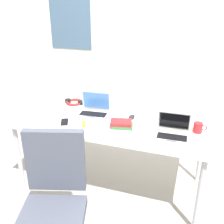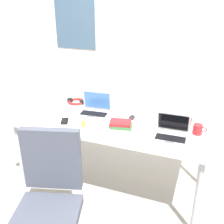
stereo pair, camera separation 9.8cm
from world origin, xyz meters
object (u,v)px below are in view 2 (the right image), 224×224
at_px(cell_phone, 65,121).
at_px(office_chair, 49,212).
at_px(laptop_near_mouse, 95,110).
at_px(headphones, 76,101).
at_px(desk_lamp, 206,101).
at_px(pill_bottle, 83,122).
at_px(coffee_mug, 198,129).
at_px(paper_folder_back_right, 178,123).
at_px(book_stack, 121,124).
at_px(laptop_front_left, 171,134).
at_px(computer_mouse, 132,117).

relative_size(cell_phone, office_chair, 0.14).
bearing_deg(office_chair, laptop_near_mouse, 94.42).
bearing_deg(office_chair, headphones, 108.36).
height_order(desk_lamp, pill_bottle, desk_lamp).
xyz_separation_m(desk_lamp, office_chair, (-0.93, -1.19, -0.54)).
bearing_deg(coffee_mug, office_chair, -134.72).
bearing_deg(paper_folder_back_right, desk_lamp, 30.65).
bearing_deg(headphones, book_stack, -30.15).
bearing_deg(book_stack, pill_bottle, -161.49).
bearing_deg(cell_phone, paper_folder_back_right, -5.68).
xyz_separation_m(headphones, book_stack, (0.64, -0.37, 0.01)).
relative_size(laptop_near_mouse, book_stack, 1.39).
bearing_deg(paper_folder_back_right, book_stack, -150.73).
height_order(desk_lamp, headphones, desk_lamp).
bearing_deg(cell_phone, laptop_front_left, -22.96).
bearing_deg(coffee_mug, pill_bottle, -167.69).
height_order(laptop_front_left, coffee_mug, laptop_front_left).
xyz_separation_m(computer_mouse, cell_phone, (-0.56, -0.27, -0.01)).
xyz_separation_m(book_stack, paper_folder_back_right, (0.46, 0.26, -0.02)).
relative_size(book_stack, coffee_mug, 1.97).
relative_size(laptop_front_left, book_stack, 1.24).
height_order(laptop_front_left, book_stack, laptop_front_left).
distance_m(cell_phone, paper_folder_back_right, 1.04).
height_order(desk_lamp, computer_mouse, desk_lamp).
bearing_deg(cell_phone, office_chair, -94.33).
relative_size(desk_lamp, paper_folder_back_right, 1.29).
relative_size(laptop_front_left, cell_phone, 2.02).
xyz_separation_m(desk_lamp, laptop_near_mouse, (-1.00, -0.22, -0.15)).
distance_m(book_stack, coffee_mug, 0.65).
distance_m(laptop_front_left, office_chair, 1.10).
relative_size(pill_bottle, office_chair, 0.08).
bearing_deg(coffee_mug, headphones, 168.07).
height_order(desk_lamp, coffee_mug, desk_lamp).
relative_size(book_stack, office_chair, 0.23).
relative_size(computer_mouse, paper_folder_back_right, 0.31).
relative_size(computer_mouse, headphones, 0.45).
bearing_deg(paper_folder_back_right, laptop_front_left, -92.49).
relative_size(laptop_near_mouse, coffee_mug, 2.72).
bearing_deg(cell_phone, coffee_mug, -15.72).
xyz_separation_m(laptop_near_mouse, coffee_mug, (0.97, -0.06, -0.00)).
distance_m(computer_mouse, book_stack, 0.20).
distance_m(desk_lamp, pill_bottle, 1.12).
distance_m(headphones, office_chair, 1.29).
height_order(desk_lamp, book_stack, desk_lamp).
relative_size(laptop_near_mouse, office_chair, 0.32).
distance_m(laptop_near_mouse, headphones, 0.38).
relative_size(desk_lamp, headphones, 1.87).
bearing_deg(paper_folder_back_right, laptop_near_mouse, -173.47).
bearing_deg(desk_lamp, book_stack, -150.28).
distance_m(laptop_near_mouse, computer_mouse, 0.37).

